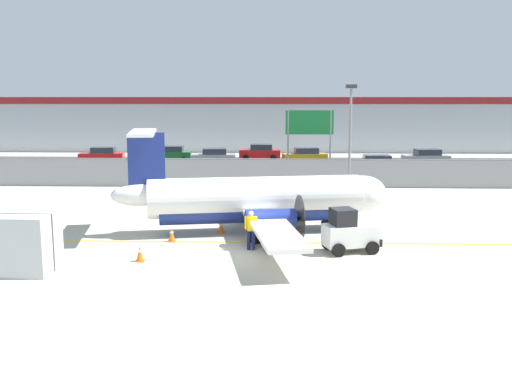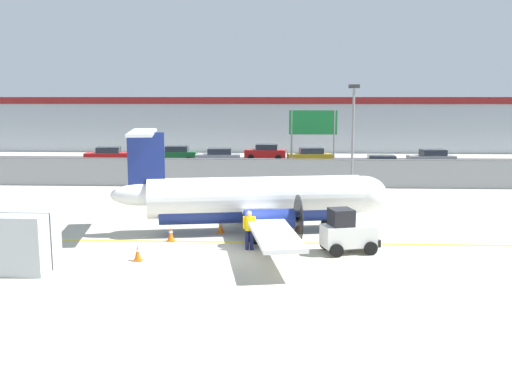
{
  "view_description": "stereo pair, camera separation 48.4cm",
  "coord_description": "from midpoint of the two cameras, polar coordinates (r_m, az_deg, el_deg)",
  "views": [
    {
      "loc": [
        1.08,
        -22.88,
        6.43
      ],
      "look_at": [
        0.15,
        5.03,
        1.8
      ],
      "focal_mm": 40.0,
      "sensor_mm": 36.0,
      "label": 1
    },
    {
      "loc": [
        1.57,
        -22.86,
        6.43
      ],
      "look_at": [
        0.15,
        5.03,
        1.8
      ],
      "focal_mm": 40.0,
      "sensor_mm": 36.0,
      "label": 2
    }
  ],
  "objects": [
    {
      "name": "traffic_cone_near_right",
      "position": [
        27.56,
        1.4,
        -3.41
      ],
      "size": [
        0.36,
        0.36,
        0.64
      ],
      "color": "orange",
      "rests_on": "ground"
    },
    {
      "name": "traffic_cone_far_left",
      "position": [
        27.5,
        -4.04,
        -3.46
      ],
      "size": [
        0.36,
        0.36,
        0.64
      ],
      "color": "orange",
      "rests_on": "ground"
    },
    {
      "name": "highway_sign",
      "position": [
        43.24,
        5.04,
        6.34
      ],
      "size": [
        3.6,
        0.14,
        5.5
      ],
      "color": "slate",
      "rests_on": "ground"
    },
    {
      "name": "ground_plane",
      "position": [
        25.72,
        -1.11,
        -5.06
      ],
      "size": [
        140.0,
        140.0,
        0.01
      ],
      "color": "#B2AD99"
    },
    {
      "name": "parked_car_0",
      "position": [
        57.39,
        -15.37,
        3.54
      ],
      "size": [
        4.37,
        2.38,
        1.58
      ],
      "rotation": [
        0.0,
        0.0,
        3.26
      ],
      "color": "red",
      "rests_on": "parking_lot_strip"
    },
    {
      "name": "parking_lot_strip",
      "position": [
        52.77,
        0.46,
        2.48
      ],
      "size": [
        98.0,
        17.0,
        0.12
      ],
      "color": "#38383A",
      "rests_on": "ground"
    },
    {
      "name": "parked_car_4",
      "position": [
        54.99,
        4.68,
        3.6
      ],
      "size": [
        4.36,
        2.37,
        1.58
      ],
      "rotation": [
        0.0,
        0.0,
        3.25
      ],
      "color": "#B28C19",
      "rests_on": "parking_lot_strip"
    },
    {
      "name": "traffic_cone_far_right",
      "position": [
        23.26,
        -12.12,
        -6.05
      ],
      "size": [
        0.36,
        0.36,
        0.64
      ],
      "color": "orange",
      "rests_on": "ground"
    },
    {
      "name": "ground_crew_worker",
      "position": [
        24.29,
        -1.08,
        -3.62
      ],
      "size": [
        0.54,
        0.35,
        1.7
      ],
      "rotation": [
        0.0,
        0.0,
        1.53
      ],
      "color": "#191E4C",
      "rests_on": "ground"
    },
    {
      "name": "perimeter_fence",
      "position": [
        41.23,
        0.05,
        2.01
      ],
      "size": [
        98.0,
        0.1,
        2.1
      ],
      "color": "gray",
      "rests_on": "ground"
    },
    {
      "name": "commuter_airplane",
      "position": [
        27.38,
        -0.1,
        -0.74
      ],
      "size": [
        13.35,
        16.03,
        4.92
      ],
      "rotation": [
        0.0,
        0.0,
        0.18
      ],
      "color": "white",
      "rests_on": "ground"
    },
    {
      "name": "apron_light_pole",
      "position": [
        37.74,
        9.04,
        6.07
      ],
      "size": [
        0.7,
        0.3,
        7.27
      ],
      "color": "slate",
      "rests_on": "ground"
    },
    {
      "name": "parked_car_5",
      "position": [
        48.62,
        11.57,
        2.68
      ],
      "size": [
        4.23,
        2.05,
        1.58
      ],
      "rotation": [
        0.0,
        0.0,
        3.13
      ],
      "color": "#B28C19",
      "rests_on": "parking_lot_strip"
    },
    {
      "name": "cargo_container",
      "position": [
        23.11,
        -22.98,
        -4.68
      ],
      "size": [
        2.44,
        2.02,
        2.2
      ],
      "rotation": [
        0.0,
        0.0,
        -0.01
      ],
      "color": "#B7BCC1",
      "rests_on": "ground"
    },
    {
      "name": "traffic_cone_near_left",
      "position": [
        26.12,
        -8.97,
        -4.25
      ],
      "size": [
        0.36,
        0.36,
        0.64
      ],
      "color": "orange",
      "rests_on": "ground"
    },
    {
      "name": "parked_car_6",
      "position": [
        55.45,
        16.39,
        3.3
      ],
      "size": [
        4.32,
        2.27,
        1.58
      ],
      "rotation": [
        0.0,
        0.0,
        3.22
      ],
      "color": "gray",
      "rests_on": "parking_lot_strip"
    },
    {
      "name": "background_building",
      "position": [
        70.94,
        0.85,
        6.85
      ],
      "size": [
        91.0,
        8.1,
        6.5
      ],
      "color": "#A8B2BC",
      "rests_on": "ground"
    },
    {
      "name": "baggage_tug",
      "position": [
        24.23,
        8.72,
        -4.0
      ],
      "size": [
        2.54,
        1.89,
        1.88
      ],
      "rotation": [
        0.0,
        0.0,
        0.28
      ],
      "color": "silver",
      "rests_on": "ground"
    },
    {
      "name": "parked_car_1",
      "position": [
        57.37,
        -8.75,
        3.77
      ],
      "size": [
        4.25,
        2.11,
        1.58
      ],
      "rotation": [
        0.0,
        0.0,
        3.17
      ],
      "color": "#19662D",
      "rests_on": "parking_lot_strip"
    },
    {
      "name": "parked_car_3",
      "position": [
        58.93,
        0.22,
        4.02
      ],
      "size": [
        4.27,
        2.14,
        1.58
      ],
      "rotation": [
        0.0,
        0.0,
        3.1
      ],
      "color": "red",
      "rests_on": "parking_lot_strip"
    },
    {
      "name": "parked_car_2",
      "position": [
        54.16,
        -4.53,
        3.52
      ],
      "size": [
        4.32,
        2.27,
        1.58
      ],
      "rotation": [
        0.0,
        0.0,
        3.22
      ],
      "color": "gray",
      "rests_on": "parking_lot_strip"
    }
  ]
}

